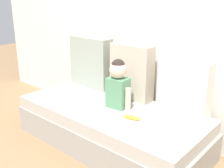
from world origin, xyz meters
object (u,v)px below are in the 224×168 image
throw_pillow_right (184,88)px  toddler (118,83)px  throw_pillow_center (132,72)px  throw_pillow_left (91,62)px  banana (132,117)px  couch (110,126)px

throw_pillow_right → toddler: bearing=-153.7°
throw_pillow_right → throw_pillow_center: bearing=180.0°
throw_pillow_left → banana: size_ratio=3.49×
throw_pillow_center → toddler: size_ratio=1.19×
couch → banana: (0.32, -0.07, 0.22)m
couch → throw_pillow_left: bearing=150.7°
throw_pillow_right → toddler: 0.63m
couch → throw_pillow_right: bearing=29.3°
throw_pillow_center → banana: (0.32, -0.41, -0.27)m
couch → throw_pillow_right: throw_pillow_right is taller
throw_pillow_left → couch: bearing=-29.3°
throw_pillow_right → banana: bearing=-124.2°
throw_pillow_center → banana: size_ratio=3.42×
throw_pillow_center → banana: bearing=-52.1°
throw_pillow_left → throw_pillow_center: 0.60m
throw_pillow_left → throw_pillow_center: size_ratio=1.02×
throw_pillow_left → throw_pillow_right: size_ratio=1.15×
throw_pillow_left → toddler: throw_pillow_left is taller
toddler → banana: toddler is taller
toddler → banana: size_ratio=2.87×
throw_pillow_left → toddler: (0.65, -0.28, -0.05)m
couch → banana: bearing=-13.0°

